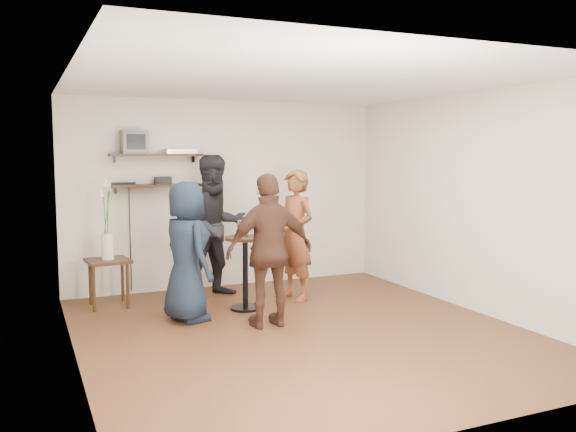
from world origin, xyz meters
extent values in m
cube|color=#482B17|center=(0.00, 0.00, -0.02)|extent=(4.50, 5.00, 0.04)
cube|color=white|center=(0.00, 0.00, 2.62)|extent=(4.50, 5.00, 0.04)
cube|color=silver|center=(0.00, 2.52, 1.30)|extent=(4.50, 0.04, 2.60)
cube|color=silver|center=(0.00, -2.52, 1.30)|extent=(4.50, 0.04, 2.60)
cube|color=silver|center=(-2.27, 0.00, 1.30)|extent=(0.04, 5.00, 2.60)
cube|color=silver|center=(2.27, 0.00, 1.30)|extent=(0.04, 5.00, 2.60)
cube|color=black|center=(-1.00, 2.38, 1.85)|extent=(1.20, 0.25, 0.04)
cube|color=black|center=(-1.00, 2.38, 1.45)|extent=(1.20, 0.25, 0.04)
cube|color=#59595B|center=(-1.29, 2.38, 2.02)|extent=(0.32, 0.30, 0.30)
cube|color=silver|center=(-0.68, 2.38, 1.90)|extent=(0.40, 0.24, 0.06)
cube|color=black|center=(-0.92, 2.38, 1.52)|extent=(0.22, 0.10, 0.10)
cube|color=black|center=(-1.42, 2.42, 1.48)|extent=(0.30, 0.05, 0.03)
cube|color=black|center=(-1.71, 1.93, 0.57)|extent=(0.54, 0.54, 0.04)
cylinder|color=black|center=(-1.91, 1.73, 0.27)|extent=(0.04, 0.04, 0.55)
cylinder|color=black|center=(-1.52, 1.73, 0.27)|extent=(0.04, 0.04, 0.55)
cylinder|color=black|center=(-1.91, 2.13, 0.27)|extent=(0.04, 0.04, 0.55)
cylinder|color=black|center=(-1.52, 2.13, 0.27)|extent=(0.04, 0.04, 0.55)
cylinder|color=silver|center=(-1.71, 1.93, 0.74)|extent=(0.15, 0.15, 0.32)
cylinder|color=#247621|center=(-1.73, 1.93, 1.07)|extent=(0.01, 0.07, 0.58)
cone|color=silver|center=(-1.77, 1.93, 1.42)|extent=(0.07, 0.09, 0.13)
cylinder|color=#247621|center=(-1.70, 1.94, 1.10)|extent=(0.04, 0.06, 0.64)
cone|color=silver|center=(-1.67, 1.96, 1.48)|extent=(0.11, 0.13, 0.13)
cylinder|color=#247621|center=(-1.71, 1.91, 1.13)|extent=(0.10, 0.09, 0.70)
cone|color=silver|center=(-1.71, 1.88, 1.54)|extent=(0.13, 0.13, 0.14)
cylinder|color=black|center=(-0.22, 1.13, 0.86)|extent=(0.48, 0.48, 0.04)
cylinder|color=black|center=(-0.22, 1.13, 0.44)|extent=(0.07, 0.07, 0.82)
cylinder|color=black|center=(-0.22, 1.13, 0.01)|extent=(0.37, 0.37, 0.03)
cylinder|color=silver|center=(-0.30, 1.09, 0.88)|extent=(0.06, 0.06, 0.00)
cylinder|color=silver|center=(-0.30, 1.09, 0.93)|extent=(0.01, 0.01, 0.09)
cylinder|color=silver|center=(-0.30, 1.09, 1.03)|extent=(0.07, 0.07, 0.11)
cylinder|color=#DCA95A|center=(-0.30, 1.09, 1.01)|extent=(0.06, 0.06, 0.06)
cylinder|color=silver|center=(-0.16, 1.09, 0.88)|extent=(0.06, 0.06, 0.00)
cylinder|color=silver|center=(-0.16, 1.09, 0.93)|extent=(0.01, 0.01, 0.09)
cylinder|color=silver|center=(-0.16, 1.09, 1.03)|extent=(0.07, 0.07, 0.11)
cylinder|color=#DCA95A|center=(-0.16, 1.09, 1.00)|extent=(0.06, 0.06, 0.06)
cylinder|color=silver|center=(-0.25, 1.20, 0.88)|extent=(0.06, 0.06, 0.00)
cylinder|color=silver|center=(-0.25, 1.20, 0.93)|extent=(0.01, 0.01, 0.08)
cylinder|color=silver|center=(-0.25, 1.20, 1.02)|extent=(0.06, 0.06, 0.10)
cylinder|color=#DCA95A|center=(-0.25, 1.20, 1.00)|extent=(0.06, 0.06, 0.06)
cylinder|color=silver|center=(-0.20, 1.15, 0.88)|extent=(0.07, 0.07, 0.00)
cylinder|color=silver|center=(-0.20, 1.15, 0.94)|extent=(0.01, 0.01, 0.10)
cylinder|color=silver|center=(-0.20, 1.15, 1.04)|extent=(0.07, 0.07, 0.12)
cylinder|color=#DCA95A|center=(-0.20, 1.15, 1.02)|extent=(0.07, 0.07, 0.07)
imported|color=red|center=(0.54, 1.36, 0.83)|extent=(0.55, 0.70, 1.67)
imported|color=black|center=(-0.33, 1.92, 0.93)|extent=(0.99, 0.82, 1.85)
imported|color=black|center=(-0.99, 0.94, 0.79)|extent=(0.67, 0.87, 1.57)
imported|color=#40251B|center=(-0.22, 0.34, 0.83)|extent=(0.98, 0.41, 1.66)
camera|label=1|loc=(-2.66, -5.66, 1.89)|focal=38.00mm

